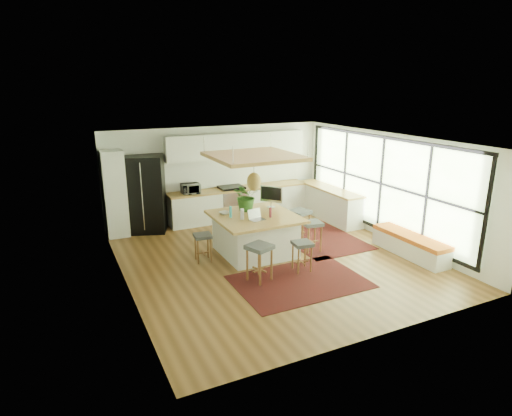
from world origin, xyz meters
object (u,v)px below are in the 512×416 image
fridge (145,198)px  stool_right_back (299,227)px  stool_right_front (312,236)px  stool_left_side (203,246)px  island_plant (246,199)px  stool_near_right (302,255)px  monitor (271,197)px  laptop (257,215)px  microwave (191,188)px  island (255,234)px  stool_near_left (259,264)px

fridge → stool_right_back: (3.34, -2.41, -0.57)m
stool_right_front → stool_left_side: (-2.54, 0.52, 0.00)m
stool_left_side → island_plant: bearing=17.2°
fridge → stool_near_right: bearing=-39.3°
fridge → monitor: size_ratio=3.55×
laptop → fridge: bearing=109.3°
fridge → microwave: size_ratio=4.12×
stool_left_side → monitor: monitor is taller
island → stool_left_side: island is taller
fridge → stool_near_right: 4.74m
island → microwave: bearing=105.0°
fridge → stool_left_side: fridge is taller
monitor → microwave: (-1.36, 2.21, -0.10)m
island → stool_near_right: (0.47, -1.33, -0.11)m
laptop → island: bearing=61.0°
laptop → monitor: monitor is taller
fridge → stool_right_front: bearing=-24.5°
stool_left_side → microwave: (0.55, 2.56, 0.74)m
monitor → stool_right_front: bearing=-3.2°
stool_near_left → island_plant: 2.10m
laptop → stool_left_side: bearing=148.0°
island → laptop: laptop is taller
stool_right_back → stool_left_side: bearing=-175.1°
monitor → stool_left_side: bearing=-118.6°
stool_near_right → stool_left_side: bearing=140.7°
island → stool_left_side: size_ratio=2.91×
microwave → stool_near_right: bearing=-72.6°
stool_near_right → stool_left_side: (-1.72, 1.41, 0.00)m
stool_right_back → fridge: bearing=144.2°
stool_right_front → stool_right_back: (0.11, 0.75, 0.00)m
stool_near_left → stool_right_back: bearing=40.6°
stool_near_left → stool_left_side: (-0.70, 1.44, 0.00)m
stool_right_back → stool_left_side: 2.66m
stool_right_back → island_plant: size_ratio=1.08×
island → stool_near_left: 1.48m
stool_near_left → stool_near_right: stool_near_left is taller
monitor → island_plant: island_plant is taller
stool_near_right → stool_right_back: (0.92, 1.63, 0.00)m
island_plant → laptop: bearing=-97.0°
fridge → island: bearing=-34.4°
stool_near_right → fridge: bearing=120.9°
fridge → stool_right_back: bearing=-16.0°
laptop → island_plant: island_plant is taller
stool_right_front → fridge: bearing=135.7°
laptop → monitor: size_ratio=0.61×
stool_near_right → stool_right_front: bearing=47.3°
fridge → island: size_ratio=1.11×
microwave → stool_near_left: bearing=-87.0°
monitor → microwave: monitor is taller
island → laptop: (-0.10, -0.34, 0.58)m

